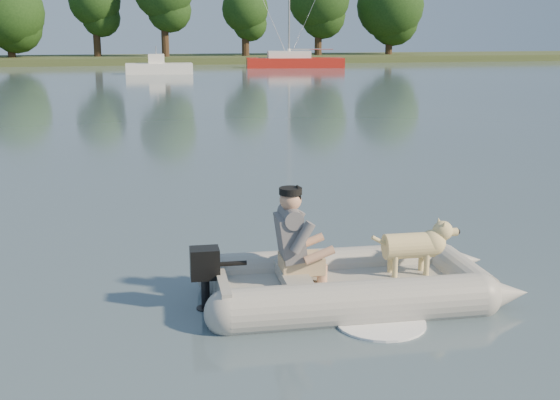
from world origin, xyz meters
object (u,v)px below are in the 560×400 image
object	(u,v)px
dinghy	(355,248)
man	(292,234)
motorboat	(159,61)
dog	(409,250)
sailboat	(294,62)

from	to	relation	value
dinghy	man	distance (m)	0.73
man	motorboat	bearing A→B (deg)	91.34
man	dog	size ratio (longest dim) A/B	1.16
dinghy	dog	xyz separation A→B (m)	(0.65, 0.01, -0.07)
dog	motorboat	xyz separation A→B (m)	(0.36, 43.17, 0.39)
dinghy	dog	world-z (taller)	dinghy
dinghy	dog	bearing A→B (deg)	4.57
motorboat	sailboat	bearing A→B (deg)	31.35
sailboat	dinghy	bearing A→B (deg)	-95.45
dinghy	motorboat	xyz separation A→B (m)	(1.01, 43.18, 0.32)
dog	motorboat	bearing A→B (deg)	93.13
dinghy	motorboat	distance (m)	43.19
dinghy	sailboat	bearing A→B (deg)	79.55
dog	dinghy	bearing A→B (deg)	-175.43
dinghy	man	world-z (taller)	man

